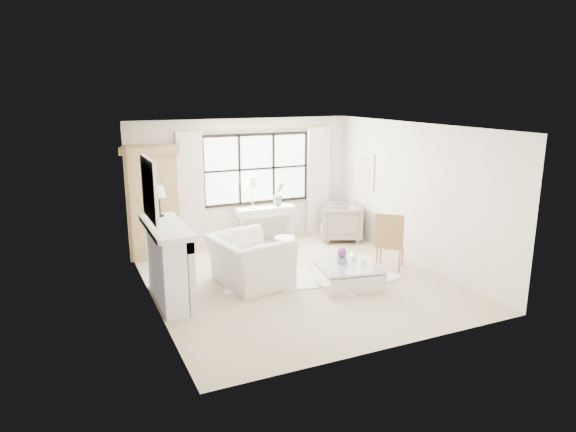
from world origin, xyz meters
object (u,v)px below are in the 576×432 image
object	(u,v)px
armoire	(154,201)
coffee_table	(348,275)
club_armchair	(249,261)
console_table	(265,224)

from	to	relation	value
armoire	coffee_table	size ratio (longest dim) A/B	1.93
armoire	coffee_table	world-z (taller)	armoire
armoire	coffee_table	xyz separation A→B (m)	(2.69, -2.99, -0.96)
club_armchair	coffee_table	distance (m)	1.72
armoire	console_table	xyz separation A→B (m)	(2.37, 0.03, -0.74)
console_table	coffee_table	distance (m)	3.04
club_armchair	armoire	bearing A→B (deg)	17.76
club_armchair	console_table	bearing A→B (deg)	-37.86
coffee_table	console_table	bearing A→B (deg)	106.46
console_table	coffee_table	bearing A→B (deg)	-83.23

